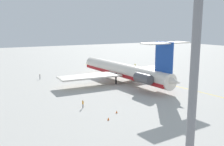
{
  "coord_description": "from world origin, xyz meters",
  "views": [
    {
      "loc": [
        -73.9,
        50.55,
        17.88
      ],
      "look_at": [
        -5.17,
        12.39,
        3.3
      ],
      "focal_mm": 40.26,
      "sensor_mm": 36.0,
      "label": 1
    }
  ],
  "objects_px": {
    "ground_crew_near_nose": "(83,103)",
    "safety_cone_wingtip": "(108,119)",
    "ground_crew_near_tail": "(135,65)",
    "main_jetliner": "(125,71)",
    "safety_cone_nose": "(117,112)",
    "ground_crew_portside": "(40,76)",
    "light_mast": "(193,98)"
  },
  "relations": [
    {
      "from": "ground_crew_near_tail",
      "to": "ground_crew_portside",
      "type": "height_order",
      "value": "ground_crew_portside"
    },
    {
      "from": "ground_crew_near_tail",
      "to": "safety_cone_wingtip",
      "type": "xyz_separation_m",
      "value": [
        -50.94,
        40.89,
        -0.78
      ]
    },
    {
      "from": "ground_crew_portside",
      "to": "ground_crew_near_nose",
      "type": "bearing_deg",
      "value": 59.43
    },
    {
      "from": "main_jetliner",
      "to": "safety_cone_wingtip",
      "type": "distance_m",
      "value": 33.73
    },
    {
      "from": "ground_crew_portside",
      "to": "safety_cone_wingtip",
      "type": "xyz_separation_m",
      "value": [
        -45.23,
        -2.5,
        -0.83
      ]
    },
    {
      "from": "ground_crew_near_tail",
      "to": "light_mast",
      "type": "xyz_separation_m",
      "value": [
        -77.84,
        47.59,
        11.14
      ]
    },
    {
      "from": "ground_crew_near_tail",
      "to": "safety_cone_wingtip",
      "type": "relative_size",
      "value": 3.03
    },
    {
      "from": "ground_crew_near_nose",
      "to": "safety_cone_nose",
      "type": "xyz_separation_m",
      "value": [
        -6.79,
        -4.8,
        -0.82
      ]
    },
    {
      "from": "main_jetliner",
      "to": "ground_crew_near_nose",
      "type": "height_order",
      "value": "main_jetliner"
    },
    {
      "from": "ground_crew_portside",
      "to": "safety_cone_nose",
      "type": "relative_size",
      "value": 3.17
    },
    {
      "from": "ground_crew_near_tail",
      "to": "light_mast",
      "type": "relative_size",
      "value": 0.08
    },
    {
      "from": "safety_cone_wingtip",
      "to": "light_mast",
      "type": "distance_m",
      "value": 30.18
    },
    {
      "from": "ground_crew_near_tail",
      "to": "safety_cone_nose",
      "type": "relative_size",
      "value": 3.03
    },
    {
      "from": "ground_crew_near_nose",
      "to": "safety_cone_wingtip",
      "type": "bearing_deg",
      "value": 164.51
    },
    {
      "from": "safety_cone_nose",
      "to": "light_mast",
      "type": "relative_size",
      "value": 0.02
    },
    {
      "from": "safety_cone_wingtip",
      "to": "main_jetliner",
      "type": "bearing_deg",
      "value": -37.52
    },
    {
      "from": "main_jetliner",
      "to": "safety_cone_nose",
      "type": "xyz_separation_m",
      "value": [
        -23.9,
        17.0,
        -3.56
      ]
    },
    {
      "from": "safety_cone_nose",
      "to": "safety_cone_wingtip",
      "type": "bearing_deg",
      "value": 128.27
    },
    {
      "from": "ground_crew_portside",
      "to": "light_mast",
      "type": "height_order",
      "value": "light_mast"
    },
    {
      "from": "ground_crew_near_nose",
      "to": "safety_cone_wingtip",
      "type": "relative_size",
      "value": 3.15
    },
    {
      "from": "main_jetliner",
      "to": "safety_cone_wingtip",
      "type": "xyz_separation_m",
      "value": [
        -26.6,
        20.43,
        -3.56
      ]
    },
    {
      "from": "ground_crew_near_tail",
      "to": "ground_crew_portside",
      "type": "distance_m",
      "value": 43.76
    },
    {
      "from": "main_jetliner",
      "to": "ground_crew_near_tail",
      "type": "bearing_deg",
      "value": -44.31
    },
    {
      "from": "ground_crew_near_tail",
      "to": "ground_crew_portside",
      "type": "xyz_separation_m",
      "value": [
        -5.71,
        43.38,
        0.05
      ]
    },
    {
      "from": "light_mast",
      "to": "ground_crew_near_tail",
      "type": "bearing_deg",
      "value": -31.44
    },
    {
      "from": "safety_cone_nose",
      "to": "ground_crew_near_tail",
      "type": "bearing_deg",
      "value": -37.83
    },
    {
      "from": "safety_cone_nose",
      "to": "safety_cone_wingtip",
      "type": "distance_m",
      "value": 4.36
    },
    {
      "from": "safety_cone_nose",
      "to": "light_mast",
      "type": "xyz_separation_m",
      "value": [
        -29.61,
        10.13,
        11.92
      ]
    },
    {
      "from": "ground_crew_near_nose",
      "to": "safety_cone_wingtip",
      "type": "xyz_separation_m",
      "value": [
        -9.5,
        -1.37,
        -0.82
      ]
    },
    {
      "from": "ground_crew_near_nose",
      "to": "light_mast",
      "type": "relative_size",
      "value": 0.08
    },
    {
      "from": "ground_crew_portside",
      "to": "safety_cone_nose",
      "type": "distance_m",
      "value": 42.94
    },
    {
      "from": "ground_crew_near_tail",
      "to": "safety_cone_wingtip",
      "type": "distance_m",
      "value": 65.32
    }
  ]
}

